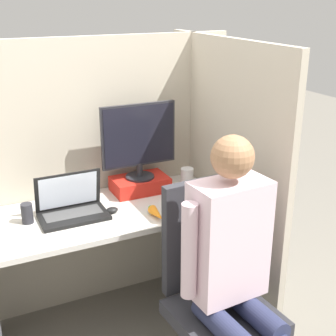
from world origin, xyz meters
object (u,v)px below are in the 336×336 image
monitor (139,139)px  pen_cup (27,213)px  person (234,262)px  laptop (72,208)px  stapler (206,191)px  office_chair (215,287)px  paper_box (140,184)px  coffee_mug (187,177)px  carrot_toy (157,214)px

monitor → pen_cup: monitor is taller
person → monitor: bearing=93.8°
laptop → pen_cup: laptop is taller
laptop → person: 0.93m
monitor → stapler: 0.50m
laptop → office_chair: 0.85m
pen_cup → monitor: bearing=11.3°
paper_box → office_chair: 0.82m
laptop → stapler: bearing=-3.5°
monitor → laptop: bearing=-160.5°
office_chair → coffee_mug: size_ratio=9.52×
carrot_toy → coffee_mug: size_ratio=1.49×
monitor → office_chair: (0.07, -0.77, -0.56)m
carrot_toy → coffee_mug: (0.36, 0.34, 0.03)m
monitor → carrot_toy: 0.49m
paper_box → office_chair: (0.07, -0.76, -0.28)m
paper_box → office_chair: bearing=-84.5°
stapler → coffee_mug: 0.18m
paper_box → pen_cup: bearing=-169.0°
pen_cup → laptop: bearing=-6.2°
monitor → office_chair: monitor is taller
monitor → laptop: monitor is taller
office_chair → pen_cup: 1.03m
paper_box → person: person is taller
paper_box → monitor: (0.00, 0.00, 0.28)m
monitor → office_chair: bearing=-84.5°
carrot_toy → laptop: bearing=150.5°
laptop → carrot_toy: 0.46m
pen_cup → paper_box: bearing=11.0°
carrot_toy → office_chair: office_chair is taller
laptop → office_chair: office_chair is taller
stapler → laptop: bearing=176.5°
monitor → laptop: size_ratio=1.28×
paper_box → monitor: size_ratio=0.73×
coffee_mug → pen_cup: (-0.98, -0.09, -0.00)m
monitor → pen_cup: 0.75m
laptop → carrot_toy: (0.40, -0.22, -0.02)m
office_chair → stapler: bearing=64.8°
person → pen_cup: bearing=133.2°
paper_box → coffee_mug: 0.30m
stapler → office_chair: size_ratio=0.12×
stapler → person: (-0.27, -0.72, -0.01)m
laptop → stapler: laptop is taller
office_chair → pen_cup: size_ratio=9.74×
stapler → coffee_mug: coffee_mug is taller
paper_box → stapler: 0.40m
stapler → office_chair: 0.66m
laptop → monitor: bearing=19.5°
person → pen_cup: 1.09m
person → laptop: bearing=123.9°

